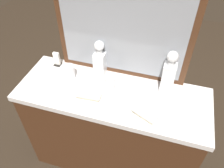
% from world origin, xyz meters
% --- Properties ---
extents(ground_plane, '(6.00, 6.00, 0.00)m').
position_xyz_m(ground_plane, '(0.00, 0.00, 0.00)').
color(ground_plane, '#2D2319').
extents(dresser, '(1.29, 0.47, 0.85)m').
position_xyz_m(dresser, '(0.00, 0.00, 0.43)').
color(dresser, '#472816').
rests_on(dresser, ground_plane).
extents(dresser_mirror, '(0.89, 0.03, 0.80)m').
position_xyz_m(dresser_mirror, '(0.00, 0.22, 1.25)').
color(dresser_mirror, '#472816').
rests_on(dresser_mirror, dresser).
extents(crystal_decanter_front, '(0.08, 0.08, 0.31)m').
position_xyz_m(crystal_decanter_front, '(0.33, 0.13, 0.98)').
color(crystal_decanter_front, white).
rests_on(crystal_decanter_front, dresser).
extents(crystal_decanter_right, '(0.08, 0.08, 0.27)m').
position_xyz_m(crystal_decanter_right, '(-0.14, 0.17, 0.96)').
color(crystal_decanter_right, white).
rests_on(crystal_decanter_right, dresser).
extents(crystal_tumbler_far_right, '(0.08, 0.08, 0.10)m').
position_xyz_m(crystal_tumbler_far_right, '(-0.33, 0.06, 0.90)').
color(crystal_tumbler_far_right, white).
rests_on(crystal_tumbler_far_right, dresser).
extents(crystal_tumbler_rear, '(0.07, 0.07, 0.10)m').
position_xyz_m(crystal_tumbler_rear, '(-0.03, 0.05, 0.89)').
color(crystal_tumbler_rear, white).
rests_on(crystal_tumbler_rear, dresser).
extents(silver_brush_far_right, '(0.17, 0.07, 0.02)m').
position_xyz_m(silver_brush_far_right, '(-0.13, -0.08, 0.86)').
color(silver_brush_far_right, '#B7A88C').
rests_on(silver_brush_far_right, dresser).
extents(silver_brush_right, '(0.17, 0.12, 0.02)m').
position_xyz_m(silver_brush_right, '(0.24, -0.13, 0.86)').
color(silver_brush_right, '#B7A88C').
rests_on(silver_brush_right, dresser).
extents(napkin_holder, '(0.05, 0.05, 0.11)m').
position_xyz_m(napkin_holder, '(-0.48, 0.17, 0.90)').
color(napkin_holder, black).
rests_on(napkin_holder, dresser).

